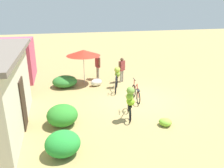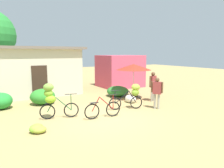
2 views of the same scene
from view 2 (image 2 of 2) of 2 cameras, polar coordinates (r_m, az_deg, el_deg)
ground_plane at (r=8.98m, az=-2.73°, el=-9.19°), size 60.00×60.00×0.00m
building_low at (r=14.51m, az=-20.61°, el=3.46°), size 6.03×3.55×3.13m
shop_pink at (r=16.96m, az=2.15°, el=3.62°), size 3.20×2.80×2.55m
hedge_bush_front_left at (r=11.56m, az=-28.42°, el=-4.13°), size 1.10×1.15×0.80m
hedge_bush_front_right at (r=11.73m, az=-18.60°, el=-3.29°), size 1.30×1.25×0.83m
hedge_bush_mid at (r=13.18m, az=1.59°, el=-1.98°), size 1.37×1.46×0.65m
market_umbrella at (r=12.17m, az=6.00°, el=4.70°), size 2.04×2.04×2.10m
bicycle_leftmost at (r=8.91m, az=-16.23°, el=-3.68°), size 1.58×0.57×1.51m
bicycle_near_pile at (r=8.83m, az=-2.55°, el=-7.04°), size 1.62×0.24×0.98m
bicycle_center_loaded at (r=10.14m, az=5.58°, el=-2.73°), size 1.62×0.72×1.25m
banana_pile_on_ground at (r=7.75m, az=-19.84°, el=-11.55°), size 0.71×0.71×0.30m
produce_sack at (r=11.53m, az=5.12°, el=-4.08°), size 0.61×0.79×0.44m
person_vendor at (r=10.32m, az=12.32°, el=-1.62°), size 0.39×0.49×1.56m
person_bystander at (r=11.93m, az=11.22°, el=0.17°), size 0.57×0.29×1.68m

